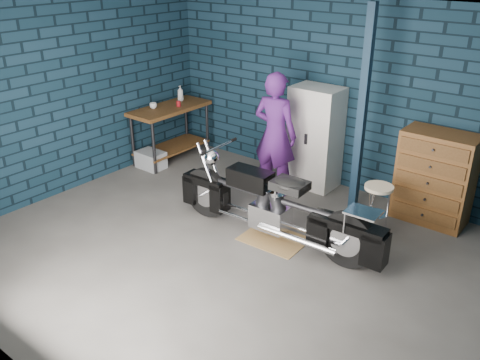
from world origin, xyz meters
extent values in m
plane|color=#54524E|center=(0.00, 0.00, 0.00)|extent=(6.00, 6.00, 0.00)
cube|color=black|center=(0.00, 2.50, 1.35)|extent=(6.00, 0.02, 2.70)
cube|color=black|center=(-3.00, 0.00, 1.35)|extent=(0.02, 5.00, 2.70)
cube|color=silver|center=(0.00, 0.00, 2.70)|extent=(6.00, 5.00, 0.02)
cube|color=#13273B|center=(0.55, 1.95, 1.35)|extent=(0.10, 0.10, 2.70)
cube|color=brown|center=(-2.68, 1.66, 0.46)|extent=(0.60, 1.40, 0.91)
cube|color=brown|center=(0.20, 0.56, 0.00)|extent=(0.79, 0.61, 0.01)
imported|color=#4E1C6A|center=(-0.59, 1.67, 0.89)|extent=(0.69, 0.49, 1.77)
cube|color=gray|center=(-2.66, 1.16, 0.14)|extent=(0.44, 0.32, 0.28)
cube|color=silver|center=(-0.27, 2.23, 0.75)|extent=(0.70, 0.50, 1.50)
cube|color=brown|center=(1.49, 2.23, 0.60)|extent=(0.90, 0.50, 1.20)
imported|color=beige|center=(-2.81, 1.42, 0.96)|extent=(0.13, 0.13, 0.09)
cylinder|color=maroon|center=(-2.57, 1.75, 0.96)|extent=(0.09, 0.09, 0.10)
imported|color=gray|center=(-2.78, 2.02, 1.04)|extent=(0.12, 0.12, 0.26)
camera|label=1|loc=(3.22, -3.90, 3.25)|focal=38.00mm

